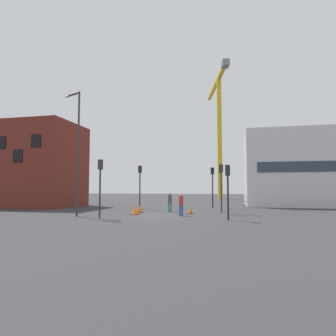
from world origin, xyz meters
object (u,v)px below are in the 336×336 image
object	(u,v)px
construction_crane	(219,115)
traffic_cone_on_verge	(140,209)
traffic_cone_orange	(135,210)
pedestrian_waiting	(170,201)
traffic_light_near	(221,180)
traffic_light_far	(228,183)
pedestrian_walking	(181,203)
traffic_cone_by_barrier	(190,211)
streetlamp_tall	(77,144)
traffic_light_crosswalk	(213,181)
traffic_light_verge	(100,179)
traffic_light_island	(140,180)

from	to	relation	value
construction_crane	traffic_cone_on_verge	distance (m)	36.40
traffic_cone_orange	pedestrian_waiting	bearing A→B (deg)	53.22
traffic_cone_on_verge	traffic_cone_orange	bearing A→B (deg)	-81.37
traffic_light_near	traffic_light_far	size ratio (longest dim) A/B	1.15
traffic_light_far	pedestrian_walking	size ratio (longest dim) A/B	2.11
pedestrian_walking	pedestrian_waiting	world-z (taller)	pedestrian_walking
pedestrian_walking	traffic_cone_by_barrier	xyz separation A→B (m)	(0.39, 2.10, -0.75)
construction_crane	pedestrian_waiting	world-z (taller)	construction_crane
pedestrian_walking	traffic_cone_on_verge	distance (m)	4.76
construction_crane	traffic_cone_orange	distance (m)	38.24
construction_crane	traffic_light_far	world-z (taller)	construction_crane
pedestrian_walking	traffic_cone_on_verge	xyz separation A→B (m)	(-4.02, 2.45, -0.68)
streetlamp_tall	traffic_cone_on_verge	xyz separation A→B (m)	(3.56, 4.35, -5.05)
traffic_light_crosswalk	traffic_cone_orange	world-z (taller)	traffic_light_crosswalk
traffic_cone_by_barrier	traffic_cone_on_verge	size ratio (longest dim) A/B	0.80
pedestrian_walking	pedestrian_waiting	size ratio (longest dim) A/B	1.02
construction_crane	traffic_light_verge	world-z (taller)	construction_crane
traffic_light_near	traffic_light_far	distance (m)	5.99
traffic_light_far	traffic_light_near	bearing A→B (deg)	96.04
construction_crane	traffic_light_crosswalk	size ratio (longest dim) A/B	5.76
traffic_light_island	traffic_cone_orange	xyz separation A→B (m)	(1.35, -5.27, -2.52)
traffic_light_crosswalk	traffic_cone_by_barrier	world-z (taller)	traffic_light_crosswalk
construction_crane	pedestrian_walking	xyz separation A→B (m)	(-1.52, -34.71, -15.25)
construction_crane	traffic_cone_by_barrier	size ratio (longest dim) A/B	46.36
traffic_light_verge	pedestrian_walking	bearing A→B (deg)	28.12
traffic_cone_by_barrier	traffic_light_crosswalk	bearing A→B (deg)	77.72
pedestrian_waiting	traffic_cone_on_verge	distance (m)	2.68
traffic_cone_by_barrier	traffic_light_verge	bearing A→B (deg)	-138.97
traffic_light_near	traffic_light_verge	bearing A→B (deg)	-140.84
traffic_cone_orange	streetlamp_tall	bearing A→B (deg)	-150.18
construction_crane	pedestrian_waiting	xyz separation A→B (m)	(-3.05, -31.49, -15.28)
traffic_light_island	traffic_light_near	size ratio (longest dim) A/B	1.04
traffic_light_far	traffic_cone_by_barrier	bearing A→B (deg)	125.85
traffic_light_crosswalk	pedestrian_walking	world-z (taller)	traffic_light_crosswalk
streetlamp_tall	traffic_light_crosswalk	xyz separation A→B (m)	(9.39, 10.51, -2.55)
traffic_light_verge	pedestrian_walking	world-z (taller)	traffic_light_verge
traffic_cone_on_verge	traffic_cone_orange	xyz separation A→B (m)	(0.32, -2.12, 0.02)
traffic_light_near	traffic_cone_orange	world-z (taller)	traffic_light_near
traffic_light_crosswalk	traffic_cone_on_verge	distance (m)	8.84
streetlamp_tall	traffic_light_near	size ratio (longest dim) A/B	2.28
pedestrian_waiting	traffic_cone_by_barrier	bearing A→B (deg)	-30.24
traffic_light_near	traffic_light_verge	distance (m)	10.40
traffic_light_far	traffic_light_crosswalk	bearing A→B (deg)	98.76
streetlamp_tall	pedestrian_walking	distance (m)	8.95
traffic_light_crosswalk	traffic_light_far	bearing A→B (deg)	-81.24
traffic_cone_on_verge	traffic_light_island	bearing A→B (deg)	108.03
traffic_light_crosswalk	traffic_light_far	world-z (taller)	traffic_light_crosswalk
streetlamp_tall	traffic_light_island	distance (m)	8.30
traffic_light_near	traffic_light_crosswalk	bearing A→B (deg)	102.06
pedestrian_walking	traffic_cone_orange	size ratio (longest dim) A/B	2.46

